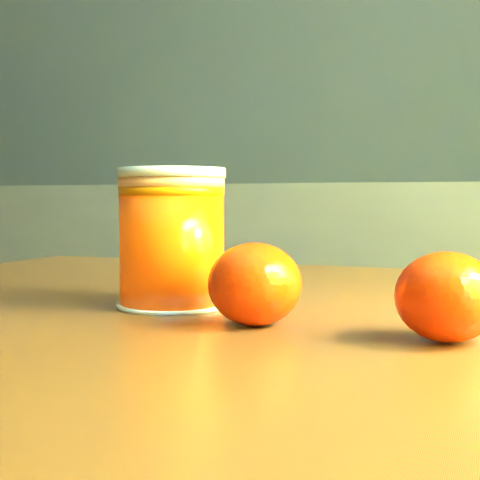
% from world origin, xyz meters
% --- Properties ---
extents(kitchen_counter, '(3.15, 0.60, 0.90)m').
position_xyz_m(kitchen_counter, '(0.00, 1.45, 0.45)').
color(kitchen_counter, '#545359').
rests_on(kitchen_counter, ground).
extents(table, '(1.04, 0.73, 0.78)m').
position_xyz_m(table, '(0.93, 0.19, 0.68)').
color(table, brown).
rests_on(table, ground).
extents(juice_glass, '(0.09, 0.09, 0.11)m').
position_xyz_m(juice_glass, '(0.80, 0.18, 0.83)').
color(juice_glass, '#FF4805').
rests_on(juice_glass, table).
extents(orange_front, '(0.07, 0.07, 0.06)m').
position_xyz_m(orange_front, '(0.89, 0.13, 0.81)').
color(orange_front, '#FF3205').
rests_on(orange_front, table).
extents(orange_back, '(0.08, 0.08, 0.06)m').
position_xyz_m(orange_back, '(1.01, 0.13, 0.81)').
color(orange_back, '#FF3205').
rests_on(orange_back, table).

